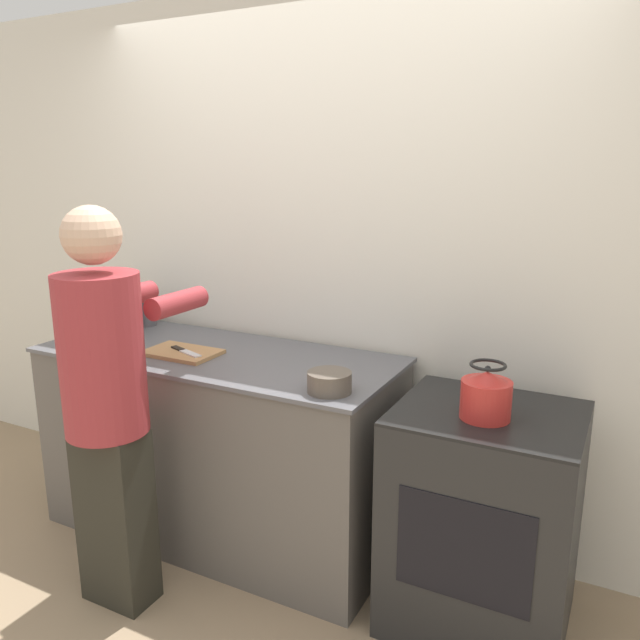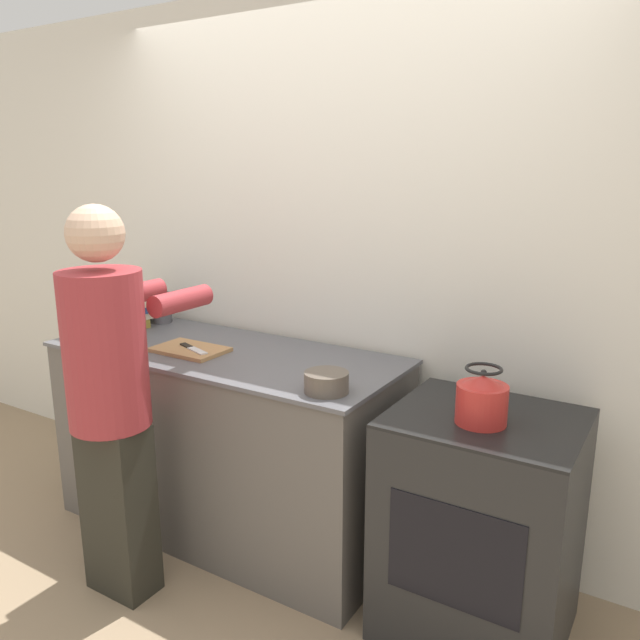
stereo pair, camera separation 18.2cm
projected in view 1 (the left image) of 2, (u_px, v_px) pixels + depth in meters
ground_plane at (250, 593)px, 2.68m from camera, size 12.00×12.00×0.00m
wall_back at (330, 269)px, 3.02m from camera, size 8.00×0.05×2.60m
counter at (220, 444)px, 3.04m from camera, size 1.73×0.72×0.93m
oven at (482, 519)px, 2.42m from camera, size 0.68×0.59×0.90m
person at (108, 397)px, 2.45m from camera, size 0.37×0.60×1.65m
cutting_board at (182, 352)px, 2.90m from camera, size 0.34×0.22×0.02m
knife at (185, 351)px, 2.88m from camera, size 0.21×0.10×0.01m
kettle at (486, 395)px, 2.24m from camera, size 0.18×0.18×0.21m
bowl_prep at (329, 382)px, 2.41m from camera, size 0.17×0.17×0.08m
canister_jar at (145, 310)px, 3.42m from camera, size 0.13×0.13×0.16m
book_stack at (110, 313)px, 3.23m from camera, size 0.21×0.29×0.21m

